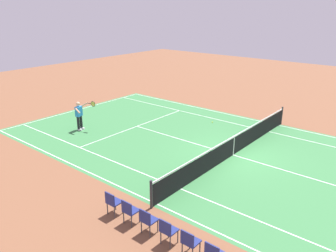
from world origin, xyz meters
The scene contains 11 objects.
ground_plane centered at (0.00, 0.00, 0.00)m, with size 60.00×60.00×0.00m, color brown.
court_slab centered at (0.00, 0.00, 0.00)m, with size 24.20×11.40×0.00m, color #387A42.
court_line_markings centered at (0.00, 0.00, 0.00)m, with size 23.85×11.05×0.01m.
tennis_net centered at (0.00, 0.00, 0.49)m, with size 0.10×11.70×1.08m.
tennis_player_near centered at (8.49, 2.45, 0.93)m, with size 1.00×0.86×1.70m.
tennis_ball centered at (3.32, -3.40, 0.03)m, with size 0.07×0.07×0.07m, color #CCE01E.
spectator_chair_1 centered at (-2.47, 6.93, 0.52)m, with size 0.44×0.44×0.88m.
spectator_chair_2 centered at (-1.67, 6.93, 0.52)m, with size 0.44×0.44×0.88m.
spectator_chair_3 centered at (-0.88, 6.93, 0.52)m, with size 0.44×0.44×0.88m.
spectator_chair_4 centered at (-0.08, 6.93, 0.52)m, with size 0.44×0.44×0.88m.
spectator_chair_5 centered at (0.72, 6.93, 0.52)m, with size 0.44×0.44×0.88m.
Camera 1 is at (-6.96, 13.33, 6.71)m, focal length 36.11 mm.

